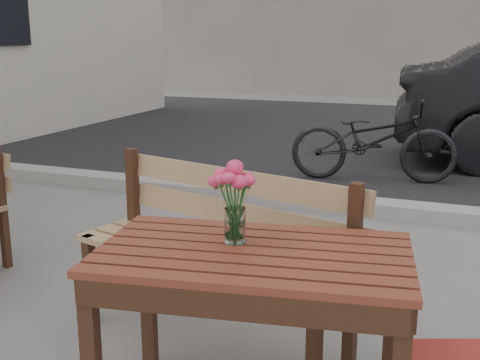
# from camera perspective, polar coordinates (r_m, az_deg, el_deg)

# --- Properties ---
(street) EXTENTS (30.00, 8.12, 0.12)m
(street) POSITION_cam_1_polar(r_m,az_deg,el_deg) (7.08, 13.85, 1.71)
(street) COLOR black
(street) RESTS_ON ground
(main_table) EXTENTS (1.22, 0.83, 0.69)m
(main_table) POSITION_cam_1_polar(r_m,az_deg,el_deg) (2.22, 1.24, -9.42)
(main_table) COLOR maroon
(main_table) RESTS_ON ground
(main_bench) EXTENTS (1.48, 0.76, 0.88)m
(main_bench) POSITION_cam_1_polar(r_m,az_deg,el_deg) (2.84, -1.91, -5.15)
(main_bench) COLOR #96734E
(main_bench) RESTS_ON ground
(main_vase) EXTENTS (0.17, 0.17, 0.31)m
(main_vase) POSITION_cam_1_polar(r_m,az_deg,el_deg) (2.20, -0.47, -1.11)
(main_vase) COLOR white
(main_vase) RESTS_ON main_table
(bicycle) EXTENTS (1.70, 0.84, 0.85)m
(bicycle) POSITION_cam_1_polar(r_m,az_deg,el_deg) (6.17, 12.53, 3.80)
(bicycle) COLOR black
(bicycle) RESTS_ON ground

